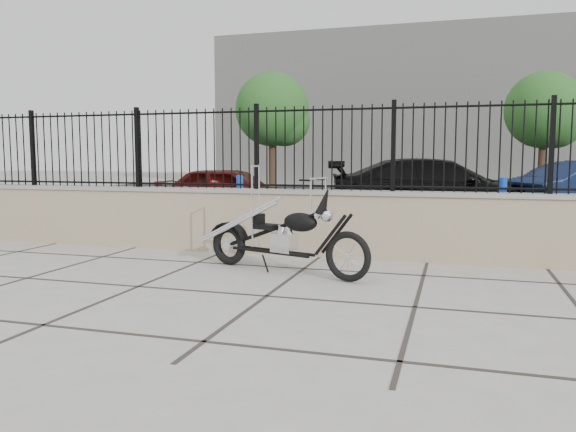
# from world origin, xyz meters

# --- Properties ---
(ground_plane) EXTENTS (90.00, 90.00, 0.00)m
(ground_plane) POSITION_xyz_m (0.00, 0.00, 0.00)
(ground_plane) COLOR #99968E
(ground_plane) RESTS_ON ground
(parking_lot) EXTENTS (30.00, 30.00, 0.00)m
(parking_lot) POSITION_xyz_m (0.00, 12.50, 0.00)
(parking_lot) COLOR black
(parking_lot) RESTS_ON ground
(retaining_wall) EXTENTS (14.00, 0.36, 0.96)m
(retaining_wall) POSITION_xyz_m (0.00, 2.50, 0.48)
(retaining_wall) COLOR gray
(retaining_wall) RESTS_ON ground_plane
(iron_fence) EXTENTS (14.00, 0.08, 1.20)m
(iron_fence) POSITION_xyz_m (0.00, 2.50, 1.56)
(iron_fence) COLOR black
(iron_fence) RESTS_ON retaining_wall
(background_building) EXTENTS (22.00, 6.00, 8.00)m
(background_building) POSITION_xyz_m (0.00, 26.50, 4.00)
(background_building) COLOR beige
(background_building) RESTS_ON ground_plane
(chopper_motorcycle) EXTENTS (2.26, 1.10, 1.35)m
(chopper_motorcycle) POSITION_xyz_m (-0.22, 1.20, 0.68)
(chopper_motorcycle) COLOR black
(chopper_motorcycle) RESTS_ON ground_plane
(car_red) EXTENTS (3.61, 1.47, 1.23)m
(car_red) POSITION_xyz_m (-3.20, 6.82, 0.61)
(car_red) COLOR #410B09
(car_red) RESTS_ON parking_lot
(car_black) EXTENTS (5.11, 2.76, 1.41)m
(car_black) POSITION_xyz_m (1.48, 7.48, 0.70)
(car_black) COLOR black
(car_black) RESTS_ON parking_lot
(bollard_a) EXTENTS (0.17, 0.17, 1.09)m
(bollard_a) POSITION_xyz_m (-2.02, 4.38, 0.55)
(bollard_a) COLOR #0B4AB3
(bollard_a) RESTS_ON ground_plane
(bollard_b) EXTENTS (0.18, 0.18, 1.10)m
(bollard_b) POSITION_xyz_m (2.57, 4.31, 0.55)
(bollard_b) COLOR #0B1FA7
(bollard_b) RESTS_ON ground_plane
(tree_left) EXTENTS (2.92, 2.92, 4.93)m
(tree_left) POSITION_xyz_m (-5.24, 16.07, 3.45)
(tree_left) COLOR #382619
(tree_left) RESTS_ON ground_plane
(tree_right) EXTENTS (2.75, 2.75, 4.64)m
(tree_right) POSITION_xyz_m (4.81, 16.88, 3.25)
(tree_right) COLOR #382619
(tree_right) RESTS_ON ground_plane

